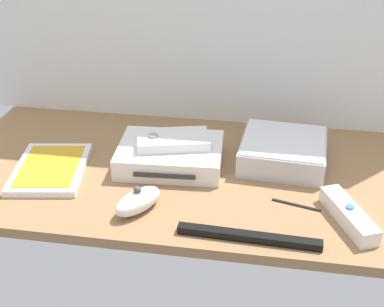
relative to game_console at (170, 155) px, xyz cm
name	(u,v)px	position (x,y,z in cm)	size (l,w,h in cm)	color
ground_plane	(192,175)	(4.80, -1.86, -3.20)	(100.00, 48.00, 2.00)	#936D47
game_console	(170,155)	(0.00, 0.00, 0.00)	(21.87, 17.40, 4.40)	white
mini_computer	(283,151)	(22.78, 4.62, 0.44)	(18.16, 18.16, 5.30)	silver
game_case	(51,169)	(-23.27, -6.91, -1.44)	(16.41, 20.90, 1.56)	white
remote_wand	(349,215)	(34.32, -14.52, -0.69)	(9.33, 14.98, 3.40)	white
remote_nunchuk	(138,201)	(-2.47, -17.00, -0.16)	(9.19, 10.77, 5.10)	white
remote_classic_pad	(173,140)	(0.49, 0.57, 3.21)	(15.92, 11.29, 2.40)	white
sensor_bar	(249,237)	(17.66, -22.25, -1.50)	(24.00, 1.80, 1.40)	black
stylus_pen	(296,204)	(25.55, -10.88, -1.85)	(0.70, 0.70, 9.00)	black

